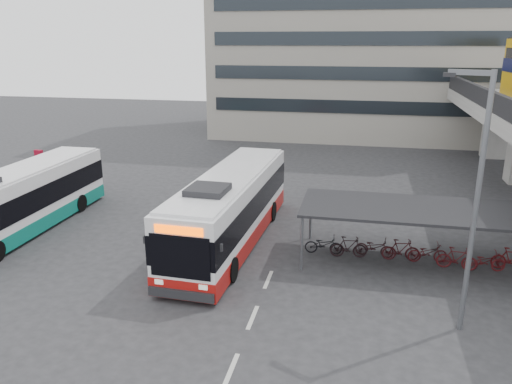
% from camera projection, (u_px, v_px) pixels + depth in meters
% --- Properties ---
extents(ground, '(120.00, 120.00, 0.00)m').
position_uv_depth(ground, '(210.00, 274.00, 21.01)').
color(ground, '#28282B').
rests_on(ground, ground).
extents(bike_shelter, '(10.00, 4.00, 2.54)m').
position_uv_depth(bike_shelter, '(415.00, 235.00, 21.76)').
color(bike_shelter, '#595B60').
rests_on(bike_shelter, ground).
extents(office_block, '(30.00, 15.00, 25.00)m').
position_uv_depth(office_block, '(370.00, 8.00, 49.87)').
color(office_block, gray).
rests_on(office_block, ground).
extents(road_markings, '(0.15, 7.60, 0.01)m').
position_uv_depth(road_markings, '(253.00, 317.00, 17.71)').
color(road_markings, beige).
rests_on(road_markings, ground).
extents(bus_main, '(3.23, 12.60, 3.70)m').
position_uv_depth(bus_main, '(231.00, 209.00, 23.86)').
color(bus_main, white).
rests_on(bus_main, ground).
extents(bus_teal, '(2.60, 11.78, 3.47)m').
position_uv_depth(bus_teal, '(23.00, 200.00, 25.43)').
color(bus_teal, white).
rests_on(bus_teal, ground).
extents(pedestrian, '(0.51, 0.67, 1.66)m').
position_uv_depth(pedestrian, '(225.00, 242.00, 22.17)').
color(pedestrian, black).
rests_on(pedestrian, ground).
extents(lamp_post, '(1.43, 0.74, 8.62)m').
position_uv_depth(lamp_post, '(474.00, 191.00, 15.65)').
color(lamp_post, '#595B60').
rests_on(lamp_post, ground).
extents(sign_totem_mid, '(0.58, 0.32, 2.72)m').
position_uv_depth(sign_totem_mid, '(0.00, 196.00, 26.78)').
color(sign_totem_mid, maroon).
rests_on(sign_totem_mid, ground).
extents(sign_totem_north, '(0.61, 0.23, 2.79)m').
position_uv_depth(sign_totem_north, '(41.00, 171.00, 31.93)').
color(sign_totem_north, maroon).
rests_on(sign_totem_north, ground).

